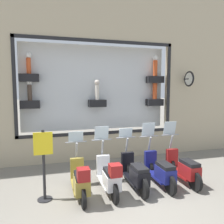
# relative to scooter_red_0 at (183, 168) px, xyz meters

# --- Properties ---
(ground_plane) EXTENTS (120.00, 120.00, 0.00)m
(ground_plane) POSITION_rel_scooter_red_0_xyz_m (-0.64, 1.91, -0.44)
(ground_plane) COLOR gray
(building_facade) EXTENTS (1.23, 36.00, 8.72)m
(building_facade) POSITION_rel_scooter_red_0_xyz_m (2.96, 1.90, 4.02)
(building_facade) COLOR tan
(building_facade) RESTS_ON ground_plane
(scooter_red_0) EXTENTS (1.80, 0.61, 1.70)m
(scooter_red_0) POSITION_rel_scooter_red_0_xyz_m (0.00, 0.00, 0.00)
(scooter_red_0) COLOR black
(scooter_red_0) RESTS_ON ground_plane
(scooter_navy_1) EXTENTS (1.80, 0.60, 1.69)m
(scooter_navy_1) POSITION_rel_scooter_red_0_xyz_m (-0.00, 0.75, -0.00)
(scooter_navy_1) COLOR black
(scooter_navy_1) RESTS_ON ground_plane
(scooter_black_2) EXTENTS (1.81, 0.60, 1.56)m
(scooter_black_2) POSITION_rel_scooter_red_0_xyz_m (-0.00, 1.51, -0.00)
(scooter_black_2) COLOR black
(scooter_black_2) RESTS_ON ground_plane
(scooter_white_3) EXTENTS (1.80, 0.60, 1.65)m
(scooter_white_3) POSITION_rel_scooter_red_0_xyz_m (-0.07, 2.26, 0.03)
(scooter_white_3) COLOR black
(scooter_white_3) RESTS_ON ground_plane
(scooter_olive_4) EXTENTS (1.79, 0.60, 1.53)m
(scooter_olive_4) POSITION_rel_scooter_red_0_xyz_m (-0.08, 3.01, 0.01)
(scooter_olive_4) COLOR black
(scooter_olive_4) RESTS_ON ground_plane
(shop_sign_post) EXTENTS (0.36, 0.45, 1.75)m
(shop_sign_post) POSITION_rel_scooter_red_0_xyz_m (0.04, 3.88, 0.51)
(shop_sign_post) COLOR #232326
(shop_sign_post) RESTS_ON ground_plane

